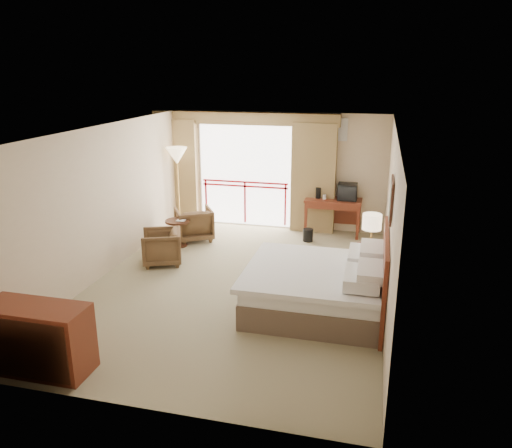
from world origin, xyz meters
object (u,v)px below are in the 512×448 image
(bed, at_px, (319,287))
(nightstand, at_px, (369,266))
(armchair_far, at_px, (195,239))
(side_table, at_px, (178,229))
(floor_lamp, at_px, (177,159))
(dresser, at_px, (37,339))
(table_lamp, at_px, (372,222))
(wastebasket, at_px, (308,235))
(armchair_near, at_px, (163,263))
(desk, at_px, (333,206))
(tv, at_px, (347,192))

(bed, bearing_deg, nightstand, 58.35)
(armchair_far, xyz_separation_m, side_table, (-0.18, -0.50, 0.39))
(side_table, bearing_deg, floor_lamp, 110.81)
(armchair_far, xyz_separation_m, dresser, (-0.10, -5.21, 0.44))
(dresser, bearing_deg, floor_lamp, 91.06)
(table_lamp, distance_m, armchair_far, 4.25)
(bed, relative_size, side_table, 3.73)
(wastebasket, distance_m, armchair_near, 3.25)
(table_lamp, height_order, desk, table_lamp)
(tv, distance_m, armchair_far, 3.57)
(wastebasket, height_order, armchair_near, armchair_near)
(bed, distance_m, floor_lamp, 5.26)
(side_table, bearing_deg, table_lamp, -13.63)
(nightstand, xyz_separation_m, armchair_far, (-3.83, 1.52, -0.33))
(table_lamp, xyz_separation_m, armchair_far, (-3.83, 1.47, -1.12))
(table_lamp, distance_m, dresser, 5.47)
(desk, distance_m, armchair_far, 3.22)
(nightstand, height_order, desk, desk)
(wastebasket, bearing_deg, bed, -78.86)
(floor_lamp, xyz_separation_m, dresser, (0.56, -5.97, -1.21))
(bed, distance_m, desk, 3.87)
(side_table, xyz_separation_m, dresser, (0.08, -4.72, 0.05))
(table_lamp, height_order, wastebasket, table_lamp)
(nightstand, distance_m, armchair_far, 4.13)
(desk, height_order, dresser, dresser)
(tv, bearing_deg, armchair_far, -149.62)
(table_lamp, height_order, dresser, table_lamp)
(desk, bearing_deg, table_lamp, -76.00)
(nightstand, relative_size, table_lamp, 1.15)
(table_lamp, bearing_deg, desk, 108.66)
(desk, bearing_deg, floor_lamp, -178.27)
(armchair_near, distance_m, side_table, 1.08)
(tv, bearing_deg, floor_lamp, -163.43)
(floor_lamp, bearing_deg, dresser, -84.69)
(floor_lamp, bearing_deg, armchair_far, -49.35)
(wastebasket, bearing_deg, floor_lamp, 174.94)
(wastebasket, distance_m, floor_lamp, 3.48)
(floor_lamp, bearing_deg, desk, 6.39)
(bed, xyz_separation_m, armchair_near, (-3.20, 1.20, -0.38))
(desk, bearing_deg, nightstand, -76.32)
(bed, xyz_separation_m, tv, (0.14, 3.80, 0.64))
(dresser, bearing_deg, armchair_far, 84.66)
(table_lamp, distance_m, floor_lamp, 5.03)
(nightstand, xyz_separation_m, armchair_near, (-3.93, 0.02, -0.33))
(bed, distance_m, armchair_far, 4.13)
(nightstand, distance_m, floor_lamp, 5.20)
(bed, relative_size, wastebasket, 7.63)
(table_lamp, bearing_deg, dresser, -136.35)
(side_table, height_order, floor_lamp, floor_lamp)
(dresser, bearing_deg, armchair_near, 85.79)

